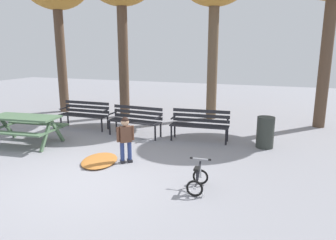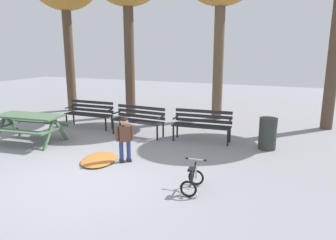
{
  "view_description": "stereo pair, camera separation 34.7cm",
  "coord_description": "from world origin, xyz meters",
  "px_view_note": "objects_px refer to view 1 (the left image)",
  "views": [
    {
      "loc": [
        3.42,
        -4.73,
        2.48
      ],
      "look_at": [
        0.96,
        2.04,
        0.85
      ],
      "focal_mm": 33.39,
      "sensor_mm": 36.0,
      "label": 1
    },
    {
      "loc": [
        3.74,
        -4.6,
        2.48
      ],
      "look_at": [
        0.96,
        2.04,
        0.85
      ],
      "focal_mm": 33.39,
      "sensor_mm": 36.0,
      "label": 2
    }
  ],
  "objects_px": {
    "park_bench_left": "(136,118)",
    "trash_bin": "(265,132)",
    "park_bench_far_left": "(85,113)",
    "child_standing": "(125,136)",
    "park_bench_right": "(200,122)",
    "kids_bicycle": "(198,180)",
    "picnic_table": "(25,123)"
  },
  "relations": [
    {
      "from": "park_bench_left",
      "to": "trash_bin",
      "type": "height_order",
      "value": "park_bench_left"
    },
    {
      "from": "park_bench_far_left",
      "to": "child_standing",
      "type": "xyz_separation_m",
      "value": [
        2.68,
        -2.36,
        0.1
      ]
    },
    {
      "from": "park_bench_far_left",
      "to": "park_bench_left",
      "type": "distance_m",
      "value": 1.92
    },
    {
      "from": "park_bench_right",
      "to": "kids_bicycle",
      "type": "xyz_separation_m",
      "value": [
        0.75,
        -3.1,
        -0.31
      ]
    },
    {
      "from": "child_standing",
      "to": "kids_bicycle",
      "type": "xyz_separation_m",
      "value": [
        1.87,
        -0.84,
        -0.41
      ]
    },
    {
      "from": "park_bench_right",
      "to": "kids_bicycle",
      "type": "bearing_deg",
      "value": -76.41
    },
    {
      "from": "kids_bicycle",
      "to": "child_standing",
      "type": "bearing_deg",
      "value": 155.82
    },
    {
      "from": "trash_bin",
      "to": "park_bench_far_left",
      "type": "bearing_deg",
      "value": 178.39
    },
    {
      "from": "picnic_table",
      "to": "park_bench_far_left",
      "type": "bearing_deg",
      "value": 77.18
    },
    {
      "from": "child_standing",
      "to": "trash_bin",
      "type": "xyz_separation_m",
      "value": [
        2.86,
        2.2,
        -0.21
      ]
    },
    {
      "from": "picnic_table",
      "to": "park_bench_far_left",
      "type": "height_order",
      "value": "park_bench_far_left"
    },
    {
      "from": "picnic_table",
      "to": "park_bench_left",
      "type": "relative_size",
      "value": 1.19
    },
    {
      "from": "park_bench_far_left",
      "to": "picnic_table",
      "type": "bearing_deg",
      "value": -102.82
    },
    {
      "from": "picnic_table",
      "to": "park_bench_right",
      "type": "height_order",
      "value": "park_bench_right"
    },
    {
      "from": "park_bench_right",
      "to": "trash_bin",
      "type": "bearing_deg",
      "value": -2.08
    },
    {
      "from": "park_bench_right",
      "to": "trash_bin",
      "type": "xyz_separation_m",
      "value": [
        1.74,
        -0.06,
        -0.11
      ]
    },
    {
      "from": "park_bench_far_left",
      "to": "park_bench_right",
      "type": "xyz_separation_m",
      "value": [
        3.8,
        -0.09,
        0.0
      ]
    },
    {
      "from": "park_bench_right",
      "to": "trash_bin",
      "type": "distance_m",
      "value": 1.74
    },
    {
      "from": "park_bench_left",
      "to": "trash_bin",
      "type": "distance_m",
      "value": 3.63
    },
    {
      "from": "trash_bin",
      "to": "child_standing",
      "type": "bearing_deg",
      "value": -142.38
    },
    {
      "from": "park_bench_left",
      "to": "child_standing",
      "type": "bearing_deg",
      "value": -70.06
    },
    {
      "from": "picnic_table",
      "to": "trash_bin",
      "type": "distance_m",
      "value": 6.29
    },
    {
      "from": "park_bench_far_left",
      "to": "trash_bin",
      "type": "relative_size",
      "value": 1.99
    },
    {
      "from": "park_bench_right",
      "to": "trash_bin",
      "type": "relative_size",
      "value": 2.02
    },
    {
      "from": "park_bench_left",
      "to": "child_standing",
      "type": "distance_m",
      "value": 2.26
    },
    {
      "from": "park_bench_left",
      "to": "park_bench_right",
      "type": "distance_m",
      "value": 1.89
    },
    {
      "from": "park_bench_far_left",
      "to": "park_bench_right",
      "type": "distance_m",
      "value": 3.8
    },
    {
      "from": "park_bench_far_left",
      "to": "park_bench_left",
      "type": "height_order",
      "value": "same"
    },
    {
      "from": "park_bench_left",
      "to": "park_bench_right",
      "type": "xyz_separation_m",
      "value": [
        1.89,
        0.14,
        0.0
      ]
    },
    {
      "from": "kids_bicycle",
      "to": "trash_bin",
      "type": "relative_size",
      "value": 0.71
    },
    {
      "from": "park_bench_far_left",
      "to": "park_bench_left",
      "type": "relative_size",
      "value": 0.99
    },
    {
      "from": "park_bench_left",
      "to": "park_bench_right",
      "type": "height_order",
      "value": "same"
    }
  ]
}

